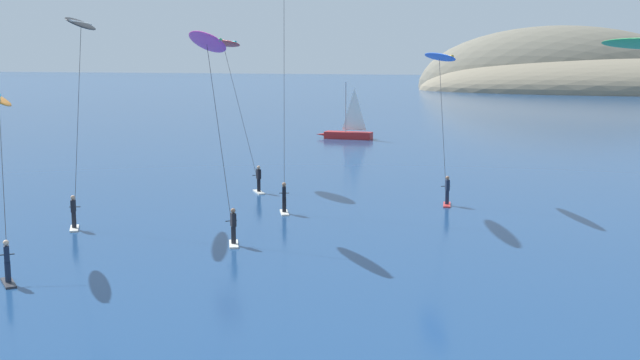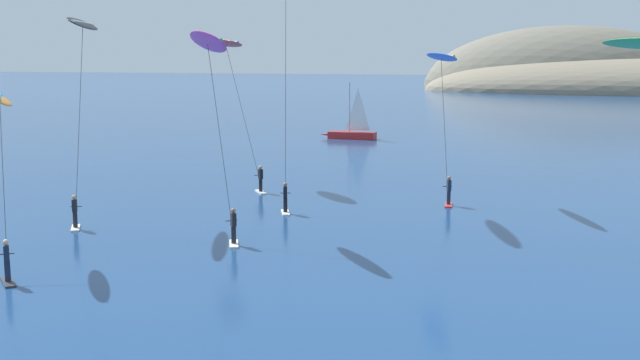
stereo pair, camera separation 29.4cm
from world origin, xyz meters
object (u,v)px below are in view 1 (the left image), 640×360
sailboat_far (346,132)px  kitesurfer_magenta (208,54)px  kitesurfer_black (80,38)px  kitesurfer_blue (440,68)px  kitesurfer_orange (0,115)px  kitesurfer_red (226,54)px

sailboat_far → kitesurfer_magenta: (2.98, -42.44, 7.95)m
kitesurfer_black → kitesurfer_blue: 20.25m
kitesurfer_magenta → kitesurfer_black: bearing=168.9°
kitesurfer_black → kitesurfer_orange: bearing=-80.7°
kitesurfer_black → sailboat_far: bearing=83.2°
kitesurfer_orange → sailboat_far: bearing=86.1°
kitesurfer_red → kitesurfer_magenta: bearing=-71.7°
sailboat_far → kitesurfer_orange: 50.29m
kitesurfer_magenta → kitesurfer_black: kitesurfer_black is taller
kitesurfer_orange → kitesurfer_blue: 24.75m
kitesurfer_orange → kitesurfer_magenta: bearing=49.4°
kitesurfer_magenta → kitesurfer_red: bearing=108.3°
kitesurfer_red → kitesurfer_blue: kitesurfer_red is taller
kitesurfer_orange → kitesurfer_black: (-1.47, 8.97, 3.33)m
kitesurfer_black → kitesurfer_magenta: bearing=-11.1°
kitesurfer_red → kitesurfer_blue: (14.60, -3.09, -0.83)m
kitesurfer_blue → sailboat_far: bearing=112.4°
sailboat_far → kitesurfer_magenta: bearing=-86.0°
kitesurfer_orange → kitesurfer_blue: bearing=48.7°
kitesurfer_red → kitesurfer_black: (-3.16, -12.68, 0.83)m
kitesurfer_red → kitesurfer_black: 13.09m
kitesurfer_magenta → sailboat_far: bearing=94.0°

